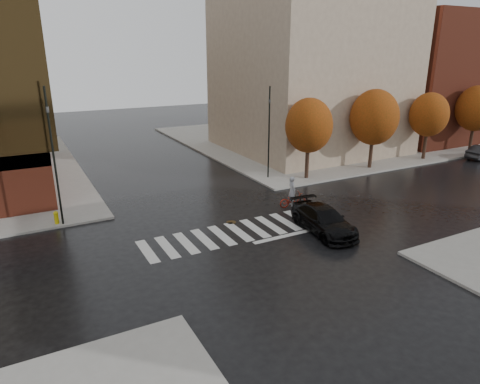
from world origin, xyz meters
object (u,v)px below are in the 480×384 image
object	(u,v)px
traffic_light_nw	(52,147)
fire_hydrant	(56,217)
traffic_light_ne	(269,127)
sedan	(323,220)
cyclist	(293,197)

from	to	relation	value
traffic_light_nw	fire_hydrant	distance (m)	4.33
traffic_light_nw	traffic_light_ne	world-z (taller)	traffic_light_nw
sedan	traffic_light_ne	bearing A→B (deg)	80.87
sedan	traffic_light_ne	distance (m)	11.74
traffic_light_nw	fire_hydrant	world-z (taller)	traffic_light_nw
traffic_light_nw	fire_hydrant	bearing A→B (deg)	-117.34
sedan	traffic_light_nw	distance (m)	16.20
traffic_light_nw	cyclist	bearing A→B (deg)	79.78
cyclist	traffic_light_ne	bearing A→B (deg)	-8.64
cyclist	traffic_light_ne	distance (m)	7.72
cyclist	fire_hydrant	world-z (taller)	cyclist
cyclist	fire_hydrant	distance (m)	15.06
traffic_light_ne	fire_hydrant	size ratio (longest dim) A/B	9.21
traffic_light_ne	fire_hydrant	world-z (taller)	traffic_light_ne
sedan	cyclist	world-z (taller)	cyclist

